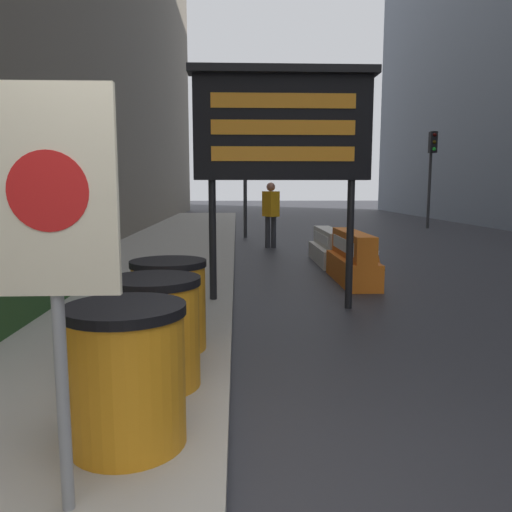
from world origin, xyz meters
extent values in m
cylinder|color=orange|center=(-0.60, 0.64, 0.55)|extent=(0.70, 0.70, 0.80)
cylinder|color=black|center=(-0.60, 0.64, 0.98)|extent=(0.72, 0.72, 0.06)
cylinder|color=orange|center=(-0.58, 1.54, 0.55)|extent=(0.70, 0.70, 0.80)
cylinder|color=black|center=(-0.58, 1.54, 0.98)|extent=(0.72, 0.72, 0.06)
cylinder|color=orange|center=(-0.59, 2.44, 0.55)|extent=(0.70, 0.70, 0.80)
cylinder|color=black|center=(-0.59, 2.44, 0.98)|extent=(0.72, 0.72, 0.06)
cylinder|color=gray|center=(-0.76, 0.02, 0.92)|extent=(0.06, 0.06, 1.53)
cube|color=beige|center=(-0.76, 0.00, 1.68)|extent=(0.60, 0.04, 0.94)
cylinder|color=red|center=(-0.76, -0.02, 1.68)|extent=(0.36, 0.01, 0.36)
cylinder|color=black|center=(-0.27, 4.58, 0.90)|extent=(0.10, 0.10, 1.79)
cylinder|color=black|center=(1.64, 4.58, 0.90)|extent=(0.10, 0.10, 1.79)
cube|color=black|center=(0.68, 4.58, 2.48)|extent=(2.38, 0.24, 1.37)
cube|color=black|center=(0.68, 4.51, 3.21)|extent=(2.50, 0.34, 0.10)
cube|color=orange|center=(0.68, 4.45, 2.82)|extent=(1.90, 0.02, 0.19)
cube|color=orange|center=(0.68, 4.45, 2.48)|extent=(1.90, 0.02, 0.19)
cube|color=orange|center=(0.68, 4.45, 2.14)|extent=(1.90, 0.02, 0.19)
cube|color=orange|center=(2.14, 6.53, 0.23)|extent=(0.57, 2.06, 0.45)
cube|color=orange|center=(2.14, 6.53, 0.68)|extent=(0.34, 2.06, 0.45)
cube|color=white|center=(1.96, 6.53, 0.68)|extent=(0.02, 1.65, 0.23)
cube|color=silver|center=(2.14, 8.82, 0.19)|extent=(0.60, 2.19, 0.38)
cube|color=silver|center=(2.14, 8.82, 0.57)|extent=(0.36, 2.19, 0.38)
cube|color=white|center=(1.94, 8.82, 0.57)|extent=(0.02, 1.75, 0.19)
cube|color=black|center=(2.91, 7.82, 0.02)|extent=(0.34, 0.34, 0.04)
cone|color=orange|center=(2.91, 7.82, 0.33)|extent=(0.27, 0.27, 0.57)
cylinder|color=white|center=(2.91, 7.82, 0.35)|extent=(0.16, 0.16, 0.08)
cylinder|color=#2D2D30|center=(0.35, 14.52, 2.14)|extent=(0.12, 0.12, 4.28)
cube|color=black|center=(0.35, 14.36, 3.86)|extent=(0.28, 0.28, 0.84)
sphere|color=#360605|center=(0.35, 14.21, 4.14)|extent=(0.15, 0.15, 0.15)
sphere|color=gold|center=(0.35, 14.21, 3.86)|extent=(0.15, 0.15, 0.15)
sphere|color=black|center=(0.35, 14.21, 3.58)|extent=(0.15, 0.15, 0.15)
cylinder|color=#2D2D30|center=(7.97, 18.08, 1.95)|extent=(0.12, 0.12, 3.90)
cube|color=black|center=(7.97, 17.92, 3.48)|extent=(0.28, 0.28, 0.84)
sphere|color=#360605|center=(7.97, 17.77, 3.76)|extent=(0.15, 0.15, 0.15)
sphere|color=#392C06|center=(7.97, 17.77, 3.48)|extent=(0.15, 0.15, 0.15)
sphere|color=green|center=(7.97, 17.77, 3.20)|extent=(0.15, 0.15, 0.15)
cylinder|color=#333338|center=(0.93, 11.69, 0.44)|extent=(0.15, 0.15, 0.88)
cylinder|color=#333338|center=(1.10, 11.69, 0.44)|extent=(0.15, 0.15, 0.88)
cube|color=orange|center=(1.02, 11.69, 1.23)|extent=(0.48, 0.56, 0.70)
sphere|color=#A26854|center=(1.02, 11.69, 1.70)|extent=(0.24, 0.24, 0.24)
camera|label=1|loc=(0.06, -2.25, 1.70)|focal=35.00mm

